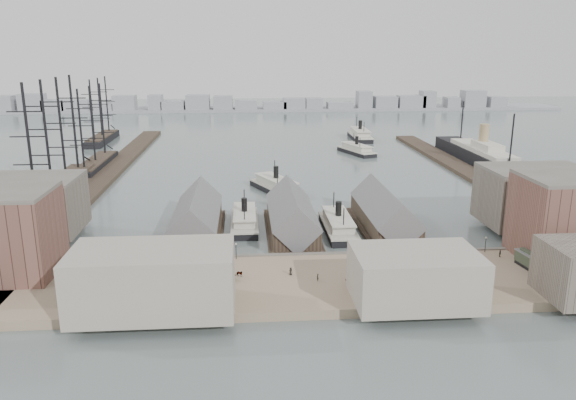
{
  "coord_description": "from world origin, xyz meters",
  "views": [
    {
      "loc": [
        -12.29,
        -130.67,
        49.78
      ],
      "look_at": [
        0.0,
        30.0,
        6.0
      ],
      "focal_mm": 35.0,
      "sensor_mm": 36.0,
      "label": 1
    }
  ],
  "objects": [
    {
      "name": "pedestrian_9",
      "position": [
        54.07,
        -22.18,
        2.89
      ],
      "size": [
        0.92,
        0.65,
        1.79
      ],
      "primitive_type": "imported",
      "rotation": [
        0.0,
        0.0,
        0.09
      ],
      "color": "black",
      "rests_on": "quay"
    },
    {
      "name": "lamp_post_near_w",
      "position": [
        -15.0,
        -7.0,
        4.71
      ],
      "size": [
        0.44,
        0.44,
        3.92
      ],
      "color": "black",
      "rests_on": "quay"
    },
    {
      "name": "horse_cart_center",
      "position": [
        -15.01,
        -18.19,
        2.76
      ],
      "size": [
        4.6,
        3.53,
        1.43
      ],
      "rotation": [
        0.0,
        0.0,
        1.0
      ],
      "color": "black",
      "rests_on": "quay"
    },
    {
      "name": "pedestrian_3",
      "position": [
        -18.9,
        -21.04,
        2.86
      ],
      "size": [
        0.87,
        1.08,
        1.72
      ],
      "primitive_type": "imported",
      "rotation": [
        0.0,
        0.0,
        2.09
      ],
      "color": "black",
      "rests_on": "quay"
    },
    {
      "name": "pedestrian_1",
      "position": [
        -44.8,
        -16.17,
        2.82
      ],
      "size": [
        1.01,
        1.01,
        1.65
      ],
      "primitive_type": "imported",
      "rotation": [
        0.0,
        0.0,
        3.94
      ],
      "color": "black",
      "rests_on": "quay"
    },
    {
      "name": "ocean_steamer",
      "position": [
        92.0,
        106.33,
        3.81
      ],
      "size": [
        12.11,
        88.51,
        17.7
      ],
      "color": "black",
      "rests_on": "ground"
    },
    {
      "name": "pedestrian_0",
      "position": [
        -41.63,
        -12.92,
        2.83
      ],
      "size": [
        0.75,
        0.73,
        1.66
      ],
      "primitive_type": "imported",
      "rotation": [
        0.0,
        0.0,
        2.45
      ],
      "color": "black",
      "rests_on": "quay"
    },
    {
      "name": "ferry_shed_east",
      "position": [
        26.0,
        16.88,
        4.64
      ],
      "size": [
        14.0,
        42.0,
        12.6
      ],
      "color": "#2D231C",
      "rests_on": "ground"
    },
    {
      "name": "far_shore",
      "position": [
        -2.07,
        334.14,
        3.91
      ],
      "size": [
        500.0,
        40.0,
        15.72
      ],
      "color": "gray",
      "rests_on": "ground"
    },
    {
      "name": "ferry_open_far",
      "position": [
        51.94,
        178.89,
        2.65
      ],
      "size": [
        9.92,
        31.74,
        11.29
      ],
      "rotation": [
        0.0,
        0.0,
        -0.01
      ],
      "color": "black",
      "rests_on": "ground"
    },
    {
      "name": "street_bldg_west",
      "position": [
        -30.0,
        -32.0,
        8.0
      ],
      "size": [
        30.0,
        16.0,
        12.0
      ],
      "primitive_type": "cube",
      "color": "gray",
      "rests_on": "quay"
    },
    {
      "name": "lamp_post_near_e",
      "position": [
        15.0,
        -7.0,
        4.71
      ],
      "size": [
        0.44,
        0.44,
        3.92
      ],
      "color": "black",
      "rests_on": "quay"
    },
    {
      "name": "west_wharf",
      "position": [
        -68.0,
        100.0,
        0.8
      ],
      "size": [
        10.0,
        220.0,
        1.6
      ],
      "primitive_type": "cube",
      "color": "#2D231C",
      "rests_on": "ground"
    },
    {
      "name": "seawall",
      "position": [
        0.0,
        -5.2,
        1.15
      ],
      "size": [
        180.0,
        1.2,
        2.3
      ],
      "primitive_type": "cube",
      "color": "#59544C",
      "rests_on": "ground"
    },
    {
      "name": "lamp_post_far_w",
      "position": [
        -45.0,
        -7.0,
        4.71
      ],
      "size": [
        0.44,
        0.44,
        3.92
      ],
      "color": "black",
      "rests_on": "quay"
    },
    {
      "name": "pedestrian_5",
      "position": [
        2.4,
        -21.18,
        2.81
      ],
      "size": [
        0.46,
        0.62,
        1.63
      ],
      "primitive_type": "imported",
      "rotation": [
        0.0,
        0.0,
        4.66
      ],
      "color": "black",
      "rests_on": "quay"
    },
    {
      "name": "warehouse_east_back",
      "position": [
        68.0,
        15.0,
        9.5
      ],
      "size": [
        28.0,
        20.0,
        15.0
      ],
      "primitive_type": "cube",
      "color": "#60564C",
      "rests_on": "east_land"
    },
    {
      "name": "pedestrian_2",
      "position": [
        -28.2,
        -9.6,
        2.86
      ],
      "size": [
        1.28,
        1.14,
        1.72
      ],
      "primitive_type": "imported",
      "rotation": [
        0.0,
        0.0,
        0.57
      ],
      "color": "black",
      "rests_on": "quay"
    },
    {
      "name": "sailing_ship_far",
      "position": [
        -90.3,
        180.82,
        2.49
      ],
      "size": [
        8.38,
        46.55,
        34.45
      ],
      "color": "black",
      "rests_on": "ground"
    },
    {
      "name": "pedestrian_6",
      "position": [
        15.99,
        -9.27,
        2.88
      ],
      "size": [
        1.08,
        1.02,
        1.75
      ],
      "primitive_type": "imported",
      "rotation": [
        0.0,
        0.0,
        3.73
      ],
      "color": "black",
      "rests_on": "quay"
    },
    {
      "name": "pedestrian_4",
      "position": [
        -3.04,
        -17.49,
        2.87
      ],
      "size": [
        1.0,
        0.96,
        1.73
      ],
      "primitive_type": "imported",
      "rotation": [
        0.0,
        0.0,
        2.46
      ],
      "color": "black",
      "rests_on": "quay"
    },
    {
      "name": "tram",
      "position": [
        50.59,
        -18.31,
        3.72
      ],
      "size": [
        3.71,
        9.71,
        3.37
      ],
      "rotation": [
        0.0,
        0.0,
        0.13
      ],
      "color": "black",
      "rests_on": "quay"
    },
    {
      "name": "horse_cart_left",
      "position": [
        -46.74,
        -15.01,
        2.8
      ],
      "size": [
        4.53,
        3.83,
        1.55
      ],
      "rotation": [
        0.0,
        0.0,
        0.94
      ],
      "color": "black",
      "rests_on": "quay"
    },
    {
      "name": "street_bldg_center",
      "position": [
        20.0,
        -32.0,
        7.0
      ],
      "size": [
        24.0,
        16.0,
        10.0
      ],
      "primitive_type": "cube",
      "color": "gray",
      "rests_on": "quay"
    },
    {
      "name": "ferry_open_near",
      "position": [
        -1.72,
        63.28,
        2.33
      ],
      "size": [
        18.91,
        28.83,
        9.94
      ],
      "rotation": [
        0.0,
        0.0,
        0.42
      ],
      "color": "black",
      "rests_on": "ground"
    },
    {
      "name": "ferry_docked_east",
      "position": [
        13.0,
        16.78,
        2.19
      ],
      "size": [
        7.85,
        26.18,
        9.35
      ],
      "color": "black",
      "rests_on": "ground"
    },
    {
      "name": "ferry_docked_west",
      "position": [
        -13.0,
        23.72,
        2.11
      ],
      "size": [
        7.57,
        25.24,
        9.01
      ],
      "color": "black",
      "rests_on": "ground"
    },
    {
      "name": "ferry_open_mid",
      "position": [
        41.42,
        135.04,
        2.12
      ],
      "size": [
        15.9,
        26.42,
        9.05
      ],
      "rotation": [
        0.0,
        0.0,
        0.35
      ],
      "color": "black",
      "rests_on": "ground"
    },
    {
      "name": "warehouse_west_back",
      "position": [
        -70.0,
        18.0,
        9.0
      ],
      "size": [
        26.0,
        20.0,
        14.0
      ],
      "primitive_type": "cube",
      "color": "#60564C",
      "rests_on": "west_land"
    },
    {
      "name": "quay",
      "position": [
        0.0,
        -20.0,
        1.0
      ],
      "size": [
        180.0,
        30.0,
        2.0
      ],
      "primitive_type": "cube",
      "color": "#826E57",
      "rests_on": "ground"
    },
    {
      "name": "ferry_shed_west",
      "position": [
        -26.0,
        16.88,
        4.64
      ],
      "size": [
        14.0,
        42.0,
        12.6
      ],
      "color": "#2D231C",
      "rests_on": "ground"
    },
    {
      "name": "pedestrian_7",
      "position": [
        37.37,
        -21.0,
        2.83
      ],
      "size": [
        1.23,
        1.13,
        1.67
      ],
      "primitive_type": "imported",
      "rotation": [
        0.0,
        0.0,
        5.65
      ],
      "color": "black",
      "rests_on": "quay"
    },
    {
      "name": "east_wharf",
      "position": [
        78.0,
        90.0,
        0.8
      ],
      "size": [
        10.0,
        180.0,
        1.6
      ],
      "primitive_type": "cube",
      "color": "#2D231C",
      "rests_on": "ground"
    },
    {
      "name": "ground",
      "position": [
        0.0,
        0.0,
        0.0
      ],
      "size": [
        900.0,
        900.0,
        0.0
      ],
      "primitive_type": "plane",
      "color": "#515E5D",
      "rests_on": "ground"
    },
    {
      "name": "pedestrian_8",
      "position": [
        47.21,
        -10.37,
        2.84
      ],
      "size": [
        0.53,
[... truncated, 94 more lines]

